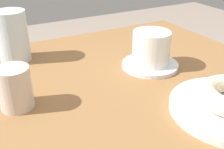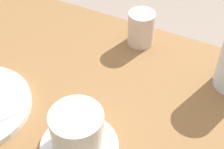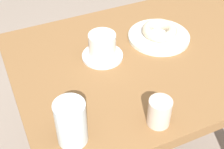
{
  "view_description": "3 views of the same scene",
  "coord_description": "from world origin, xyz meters",
  "px_view_note": "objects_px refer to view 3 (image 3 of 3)",
  "views": [
    {
      "loc": [
        -0.32,
        0.31,
        1.0
      ],
      "look_at": [
        0.12,
        0.08,
        0.74
      ],
      "focal_mm": 44.48,
      "sensor_mm": 36.0,
      "label": 1
    },
    {
      "loc": [
        0.36,
        -0.32,
        1.2
      ],
      "look_at": [
        0.14,
        0.11,
        0.74
      ],
      "focal_mm": 53.83,
      "sensor_mm": 36.0,
      "label": 2
    },
    {
      "loc": [
        0.47,
        0.71,
        1.37
      ],
      "look_at": [
        0.19,
        0.08,
        0.75
      ],
      "focal_mm": 51.17,
      "sensor_mm": 36.0,
      "label": 3
    }
  ],
  "objects_px": {
    "donut_sugar_ring": "(160,30)",
    "sugar_jar": "(159,112)",
    "water_glass": "(71,123)",
    "coffee_cup": "(102,47)",
    "plate_sugar_ring": "(159,37)"
  },
  "relations": [
    {
      "from": "donut_sugar_ring",
      "to": "sugar_jar",
      "type": "bearing_deg",
      "value": 59.14
    },
    {
      "from": "water_glass",
      "to": "coffee_cup",
      "type": "xyz_separation_m",
      "value": [
        -0.2,
        -0.27,
        -0.02
      ]
    },
    {
      "from": "plate_sugar_ring",
      "to": "sugar_jar",
      "type": "xyz_separation_m",
      "value": [
        0.2,
        0.33,
        0.03
      ]
    },
    {
      "from": "donut_sugar_ring",
      "to": "coffee_cup",
      "type": "distance_m",
      "value": 0.22
    },
    {
      "from": "plate_sugar_ring",
      "to": "donut_sugar_ring",
      "type": "bearing_deg",
      "value": 0.0
    },
    {
      "from": "plate_sugar_ring",
      "to": "coffee_cup",
      "type": "xyz_separation_m",
      "value": [
        0.22,
        0.02,
        0.03
      ]
    },
    {
      "from": "donut_sugar_ring",
      "to": "water_glass",
      "type": "height_order",
      "value": "water_glass"
    },
    {
      "from": "water_glass",
      "to": "coffee_cup",
      "type": "relative_size",
      "value": 0.93
    },
    {
      "from": "plate_sugar_ring",
      "to": "donut_sugar_ring",
      "type": "height_order",
      "value": "donut_sugar_ring"
    },
    {
      "from": "plate_sugar_ring",
      "to": "donut_sugar_ring",
      "type": "relative_size",
      "value": 1.76
    },
    {
      "from": "donut_sugar_ring",
      "to": "coffee_cup",
      "type": "relative_size",
      "value": 0.91
    },
    {
      "from": "water_glass",
      "to": "sugar_jar",
      "type": "bearing_deg",
      "value": 169.38
    },
    {
      "from": "water_glass",
      "to": "donut_sugar_ring",
      "type": "bearing_deg",
      "value": -145.34
    },
    {
      "from": "donut_sugar_ring",
      "to": "water_glass",
      "type": "relative_size",
      "value": 0.98
    },
    {
      "from": "donut_sugar_ring",
      "to": "coffee_cup",
      "type": "height_order",
      "value": "coffee_cup"
    }
  ]
}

